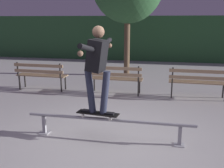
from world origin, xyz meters
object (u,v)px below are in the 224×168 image
(skateboard, at_px, (98,114))
(park_bench_right_center, at_px, (199,80))
(skateboarder, at_px, (97,63))
(park_bench_leftmost, at_px, (41,73))
(grind_rail, at_px, (108,123))
(park_bench_left_center, at_px, (115,76))

(skateboard, xyz_separation_m, park_bench_right_center, (2.07, 3.00, 0.06))
(skateboarder, bearing_deg, park_bench_leftmost, 131.03)
(grind_rail, bearing_deg, park_bench_right_center, 58.02)
(park_bench_left_center, bearing_deg, skateboarder, -84.84)
(skateboarder, distance_m, park_bench_right_center, 3.75)
(skateboard, distance_m, park_bench_right_center, 3.65)
(skateboard, relative_size, park_bench_leftmost, 0.50)
(skateboarder, bearing_deg, park_bench_left_center, 95.16)
(skateboarder, height_order, park_bench_right_center, skateboarder)
(park_bench_left_center, bearing_deg, skateboard, -84.89)
(park_bench_right_center, bearing_deg, park_bench_leftmost, 180.00)
(skateboarder, bearing_deg, skateboard, 172.74)
(grind_rail, height_order, park_bench_left_center, park_bench_left_center)
(skateboard, bearing_deg, park_bench_right_center, 55.38)
(grind_rail, bearing_deg, skateboard, 180.00)
(park_bench_left_center, bearing_deg, park_bench_leftmost, 180.00)
(park_bench_left_center, xyz_separation_m, park_bench_right_center, (2.34, 0.00, 0.00))
(park_bench_left_center, bearing_deg, grind_rail, -81.16)
(park_bench_leftmost, xyz_separation_m, park_bench_right_center, (4.69, 0.00, 0.00))
(park_bench_left_center, bearing_deg, park_bench_right_center, 0.00)
(skateboarder, height_order, park_bench_leftmost, skateboarder)
(park_bench_right_center, bearing_deg, skateboarder, -124.58)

